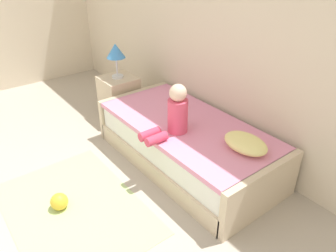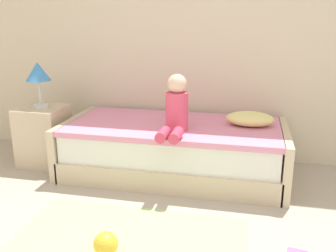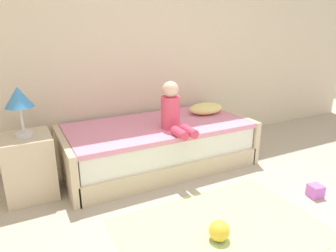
{
  "view_description": "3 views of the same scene",
  "coord_description": "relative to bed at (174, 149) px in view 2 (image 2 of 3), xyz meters",
  "views": [
    {
      "loc": [
        2.08,
        0.02,
        2.17
      ],
      "look_at": [
        -0.16,
        1.75,
        0.55
      ],
      "focal_mm": 34.81,
      "sensor_mm": 36.0,
      "label": 1
    },
    {
      "loc": [
        0.54,
        -1.37,
        1.49
      ],
      "look_at": [
        -0.16,
        1.75,
        0.55
      ],
      "focal_mm": 40.46,
      "sensor_mm": 36.0,
      "label": 2
    },
    {
      "loc": [
        -1.56,
        -0.99,
        1.58
      ],
      "look_at": [
        -0.16,
        1.75,
        0.55
      ],
      "focal_mm": 33.54,
      "sensor_mm": 36.0,
      "label": 3
    }
  ],
  "objects": [
    {
      "name": "toy_ball",
      "position": [
        -0.15,
        -1.4,
        -0.17
      ],
      "size": [
        0.16,
        0.16,
        0.16
      ],
      "primitive_type": "sphere",
      "color": "yellow",
      "rests_on": "ground"
    },
    {
      "name": "nightstand",
      "position": [
        -1.35,
        -0.04,
        0.05
      ],
      "size": [
        0.44,
        0.44,
        0.6
      ],
      "primitive_type": "cube",
      "color": "beige",
      "rests_on": "ground"
    },
    {
      "name": "table_lamp",
      "position": [
        -1.35,
        -0.04,
        0.69
      ],
      "size": [
        0.24,
        0.24,
        0.45
      ],
      "color": "silver",
      "rests_on": "nightstand"
    },
    {
      "name": "wall_rear",
      "position": [
        0.16,
        0.6,
        1.2
      ],
      "size": [
        7.2,
        0.1,
        2.9
      ],
      "primitive_type": "cube",
      "color": "beige",
      "rests_on": "ground"
    },
    {
      "name": "bed",
      "position": [
        0.0,
        0.0,
        0.0
      ],
      "size": [
        2.11,
        1.0,
        0.5
      ],
      "color": "beige",
      "rests_on": "ground"
    },
    {
      "name": "area_rug",
      "position": [
        -0.06,
        -1.3,
        -0.24
      ],
      "size": [
        1.6,
        1.1,
        0.01
      ],
      "primitive_type": "cube",
      "color": "#B2D189",
      "rests_on": "ground"
    },
    {
      "name": "pillow",
      "position": [
        0.7,
        0.1,
        0.32
      ],
      "size": [
        0.44,
        0.3,
        0.13
      ],
      "primitive_type": "ellipsoid",
      "color": "#F2E58C",
      "rests_on": "bed"
    },
    {
      "name": "child_figure",
      "position": [
        0.06,
        -0.23,
        0.46
      ],
      "size": [
        0.2,
        0.51,
        0.5
      ],
      "color": "#E04C6B",
      "rests_on": "bed"
    }
  ]
}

